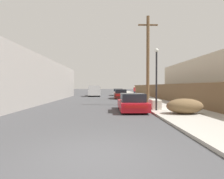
# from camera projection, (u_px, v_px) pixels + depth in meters

# --- Properties ---
(ground_plane) EXTENTS (220.00, 220.00, 0.00)m
(ground_plane) POSITION_uv_depth(u_px,v_px,m) (95.00, 158.00, 4.34)
(ground_plane) COLOR #444447
(sidewalk_curb) EXTENTS (4.20, 63.00, 0.12)m
(sidewalk_curb) POSITION_uv_depth(u_px,v_px,m) (139.00, 97.00, 27.95)
(sidewalk_curb) COLOR #ADA89E
(sidewalk_curb) RESTS_ON ground
(discarded_fridge) EXTENTS (0.76, 1.79, 0.70)m
(discarded_fridge) POSITION_uv_depth(u_px,v_px,m) (154.00, 104.00, 13.19)
(discarded_fridge) COLOR silver
(discarded_fridge) RESTS_ON sidewalk_curb
(parked_sports_car_red) EXTENTS (1.85, 4.10, 1.28)m
(parked_sports_car_red) POSITION_uv_depth(u_px,v_px,m) (132.00, 103.00, 12.57)
(parked_sports_car_red) COLOR red
(parked_sports_car_red) RESTS_ON ground
(car_parked_mid) EXTENTS (1.94, 4.41, 1.34)m
(car_parked_mid) POSITION_uv_depth(u_px,v_px,m) (121.00, 94.00, 25.42)
(car_parked_mid) COLOR #5B1E19
(car_parked_mid) RESTS_ON ground
(car_parked_far) EXTENTS (1.88, 4.48, 1.33)m
(car_parked_far) POSITION_uv_depth(u_px,v_px,m) (118.00, 92.00, 33.73)
(car_parked_far) COLOR silver
(car_parked_far) RESTS_ON ground
(pickup_truck) EXTENTS (2.44, 5.69, 1.90)m
(pickup_truck) POSITION_uv_depth(u_px,v_px,m) (94.00, 91.00, 31.24)
(pickup_truck) COLOR silver
(pickup_truck) RESTS_ON ground
(utility_pole) EXTENTS (1.80, 0.29, 8.10)m
(utility_pole) POSITION_uv_depth(u_px,v_px,m) (148.00, 59.00, 16.04)
(utility_pole) COLOR brown
(utility_pole) RESTS_ON sidewalk_curb
(street_lamp) EXTENTS (0.26, 0.26, 4.26)m
(street_lamp) POSITION_uv_depth(u_px,v_px,m) (156.00, 74.00, 12.01)
(street_lamp) COLOR #232326
(street_lamp) RESTS_ON sidewalk_curb
(brush_pile) EXTENTS (2.22, 1.30, 0.92)m
(brush_pile) POSITION_uv_depth(u_px,v_px,m) (185.00, 106.00, 10.57)
(brush_pile) COLOR brown
(brush_pile) RESTS_ON sidewalk_curb
(wooden_fence) EXTENTS (0.08, 42.50, 1.93)m
(wooden_fence) POSITION_uv_depth(u_px,v_px,m) (158.00, 91.00, 24.38)
(wooden_fence) COLOR brown
(wooden_fence) RESTS_ON sidewalk_curb
(building_left_block) EXTENTS (7.00, 27.98, 4.79)m
(building_left_block) POSITION_uv_depth(u_px,v_px,m) (15.00, 81.00, 18.58)
(building_left_block) COLOR gray
(building_left_block) RESTS_ON ground
(building_right_house) EXTENTS (6.00, 17.41, 4.76)m
(building_right_house) POSITION_uv_depth(u_px,v_px,m) (216.00, 81.00, 19.55)
(building_right_house) COLOR beige
(building_right_house) RESTS_ON ground
(pedestrian) EXTENTS (0.34, 0.34, 1.65)m
(pedestrian) POSITION_uv_depth(u_px,v_px,m) (134.00, 91.00, 29.74)
(pedestrian) COLOR #282D42
(pedestrian) RESTS_ON sidewalk_curb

